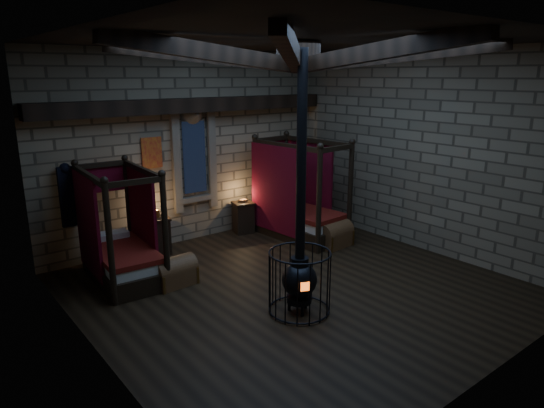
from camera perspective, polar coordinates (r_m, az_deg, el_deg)
room at (r=8.07m, az=2.64°, el=15.40°), size 7.02×7.02×4.29m
bed_left at (r=9.41m, az=-17.28°, el=-5.44°), size 1.18×2.04×2.07m
bed_right at (r=11.34m, az=3.07°, el=-1.06°), size 1.28×2.22×2.25m
trunk_left at (r=8.97m, az=-11.37°, el=-7.89°), size 0.76×0.51×0.54m
trunk_right at (r=10.79m, az=7.37°, el=-3.66°), size 0.83×0.56×0.58m
nightstand_left at (r=10.53m, az=-13.24°, el=-3.58°), size 0.58×0.56×0.96m
nightstand_right at (r=11.62m, az=-3.40°, el=-1.54°), size 0.56×0.54×0.82m
stove at (r=7.73m, az=3.25°, el=-8.43°), size 0.99×0.99×4.05m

